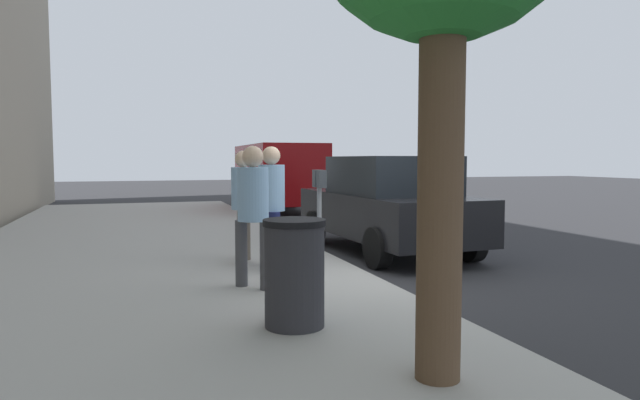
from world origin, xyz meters
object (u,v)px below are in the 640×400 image
(pedestrian_at_meter, at_px, (271,197))
(pedestrian_bystander, at_px, (253,205))
(parked_sedan_near, at_px, (387,204))
(parking_meter, at_px, (319,197))
(trash_bin, at_px, (295,273))
(parked_van_far, at_px, (278,174))
(parking_officer, at_px, (244,197))

(pedestrian_at_meter, distance_m, pedestrian_bystander, 1.22)
(pedestrian_bystander, bearing_deg, parked_sedan_near, 0.40)
(parked_sedan_near, bearing_deg, parking_meter, 129.71)
(pedestrian_bystander, xyz_separation_m, parked_sedan_near, (2.69, -3.05, -0.27))
(parking_meter, bearing_deg, trash_bin, 157.40)
(pedestrian_bystander, relative_size, parked_sedan_near, 0.39)
(parking_meter, bearing_deg, parked_van_far, -10.48)
(pedestrian_bystander, distance_m, parking_officer, 1.77)
(parking_officer, bearing_deg, pedestrian_at_meter, -47.71)
(pedestrian_bystander, bearing_deg, pedestrian_at_meter, 25.10)
(parking_meter, relative_size, pedestrian_bystander, 0.82)
(parking_meter, bearing_deg, pedestrian_at_meter, 95.61)
(parking_meter, bearing_deg, parking_officer, 61.07)
(parking_officer, xyz_separation_m, trash_bin, (-3.43, 0.16, -0.48))
(pedestrian_at_meter, relative_size, parking_officer, 1.03)
(parking_officer, height_order, trash_bin, parking_officer)
(parking_officer, xyz_separation_m, parked_van_far, (9.22, -2.84, 0.12))
(parking_meter, height_order, pedestrian_bystander, pedestrian_bystander)
(parking_meter, bearing_deg, pedestrian_bystander, 133.84)
(parking_meter, distance_m, parked_van_far, 9.95)
(pedestrian_at_meter, relative_size, parked_van_far, 0.33)
(pedestrian_at_meter, relative_size, trash_bin, 1.73)
(parked_sedan_near, relative_size, parked_van_far, 0.85)
(pedestrian_at_meter, bearing_deg, parked_sedan_near, 31.07)
(trash_bin, bearing_deg, pedestrian_bystander, 1.64)
(pedestrian_at_meter, height_order, pedestrian_bystander, pedestrian_at_meter)
(parking_meter, distance_m, parked_sedan_near, 2.37)
(parking_officer, bearing_deg, parked_sedan_near, 36.79)
(pedestrian_at_meter, bearing_deg, parking_meter, 4.98)
(pedestrian_at_meter, distance_m, trash_bin, 2.87)
(pedestrian_at_meter, relative_size, pedestrian_bystander, 1.01)
(parking_meter, bearing_deg, parked_sedan_near, -50.29)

